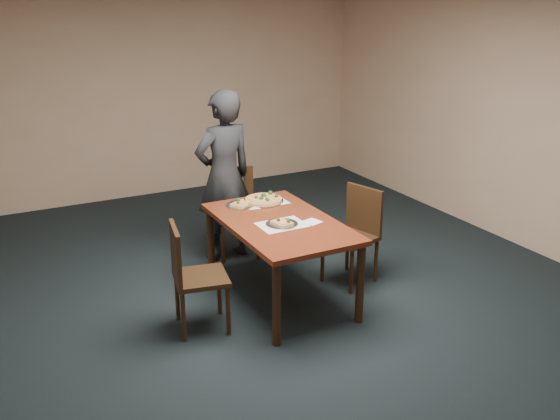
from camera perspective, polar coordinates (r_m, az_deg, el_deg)
name	(u,v)px	position (r m, az deg, el deg)	size (l,w,h in m)	color
ground	(296,322)	(5.36, 1.46, -10.20)	(8.00, 8.00, 0.00)	black
room_shell	(298,118)	(4.74, 1.64, 8.37)	(8.00, 8.00, 8.00)	#CDAA8E
dining_table	(280,231)	(5.47, 0.00, -1.89)	(0.90, 1.50, 0.75)	#521E10
chair_far	(236,206)	(6.53, -4.08, 0.34)	(0.51, 0.51, 0.91)	black
chair_left	(191,272)	(5.08, -8.15, -5.61)	(0.49, 0.49, 0.91)	black
chair_right	(356,229)	(5.94, 6.95, -1.75)	(0.52, 0.52, 0.91)	black
diner	(224,176)	(6.33, -5.14, 3.10)	(0.64, 0.42, 1.75)	black
placemat_main	(264,202)	(5.93, -1.51, 0.77)	(0.42, 0.32, 0.00)	white
placemat_near	(282,225)	(5.35, 0.17, -1.35)	(0.40, 0.30, 0.00)	white
pizza_pan	(264,199)	(5.92, -1.50, 0.97)	(0.38, 0.38, 0.07)	silver
slice_plate_near	(282,223)	(5.34, 0.18, -1.22)	(0.28, 0.28, 0.06)	silver
slice_plate_far	(241,204)	(5.83, -3.63, 0.52)	(0.28, 0.28, 0.06)	silver
napkin	(312,222)	(5.41, 2.95, -1.09)	(0.14, 0.14, 0.01)	white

